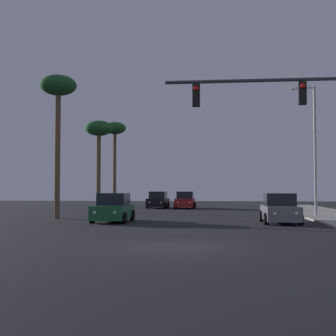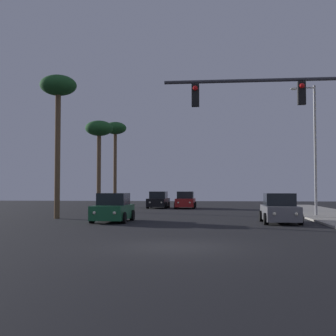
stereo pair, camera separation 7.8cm
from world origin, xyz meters
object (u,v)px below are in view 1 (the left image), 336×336
Objects in this scene: car_green at (113,209)px; car_grey at (280,210)px; car_black at (158,201)px; palm_tree_far at (115,133)px; traffic_light_mast at (314,116)px; palm_tree_mid at (99,133)px; car_red at (185,201)px; street_lamp at (313,143)px; palm_tree_near at (58,94)px.

car_grey is (9.58, -0.08, 0.00)m from car_green.
palm_tree_far reaches higher than car_black.
car_grey is 27.82m from palm_tree_far.
palm_tree_mid reaches higher than traffic_light_mast.
palm_tree_mid is at bearing 46.84° from car_red.
palm_tree_far is (-17.60, 16.47, 2.88)m from street_lamp.
palm_tree_near is at bearing -30.65° from car_green.
palm_tree_far is (-5.05, 2.54, 7.23)m from car_black.
car_grey is at bearing 91.79° from traffic_light_mast.
palm_tree_near is (-4.45, -17.46, 7.41)m from car_black.
palm_tree_far is at bearing 115.49° from traffic_light_mast.
car_green is 13.52m from traffic_light_mast.
car_grey is 0.46× the size of palm_tree_near.
car_green is 14.53m from palm_tree_mid.
palm_tree_far is at bearing -18.05° from car_red.
car_red is at bearing 103.75° from traffic_light_mast.
car_grey is (6.68, -20.07, 0.00)m from car_red.
car_green is at bearing 139.63° from traffic_light_mast.
car_black and car_grey have the same top height.
street_lamp reaches higher than car_grey.
palm_tree_mid is 10.10m from palm_tree_far.
palm_tree_mid is at bearing 61.95° from car_black.
street_lamp is at bearing -116.83° from car_grey.
street_lamp reaches higher than car_red.
car_red is at bearing -18.17° from palm_tree_far.
car_black is at bearing -0.31° from car_red.
palm_tree_near reaches higher than car_grey.
car_red is 1.00× the size of car_grey.
car_grey is 0.55× the size of palm_tree_mid.
car_green is 0.47× the size of palm_tree_far.
car_green is 0.55× the size of palm_tree_mid.
traffic_light_mast is at bearing -101.22° from street_lamp.
traffic_light_mast reaches higher than car_red.
car_black is 2.75m from car_red.
street_lamp is 18.09m from palm_tree_mid.
car_red is (2.75, -0.02, 0.00)m from car_black.
palm_tree_near is (-14.13, 10.91, 3.39)m from traffic_light_mast.
car_black is at bearing 132.03° from street_lamp.
car_black is 20.02m from car_green.
palm_tree_mid reaches higher than car_green.
palm_tree_far reaches higher than car_red.
car_green is at bearing -77.74° from palm_tree_far.
car_red is at bearing 46.72° from palm_tree_mid.
palm_tree_near is at bearing 142.33° from traffic_light_mast.
car_grey is 15.95m from palm_tree_near.
palm_tree_far reaches higher than street_lamp.
street_lamp is (9.80, -13.91, 4.36)m from car_red.
car_red is 17.56m from street_lamp.
car_red is at bearing -98.17° from car_green.
palm_tree_near reaches higher than palm_tree_far.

